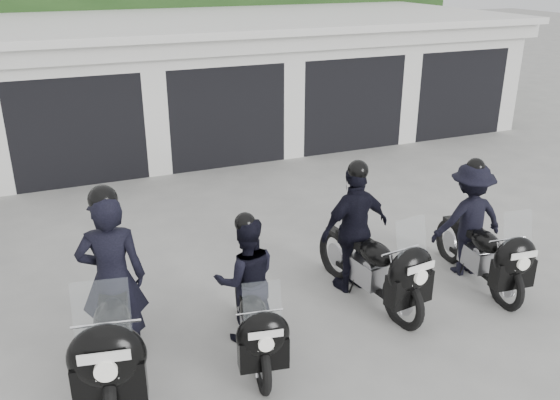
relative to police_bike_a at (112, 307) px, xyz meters
name	(u,v)px	position (x,y,z in m)	size (l,w,h in m)	color
ground	(348,278)	(3.36, 0.91, -0.86)	(80.00, 80.00, 0.00)	#9F9E99
garage_block	(195,82)	(3.36, 8.97, 0.56)	(16.40, 6.80, 2.96)	silver
background_vegetation	(164,11)	(3.74, 13.83, 1.91)	(20.00, 3.90, 5.80)	#183412
police_bike_a	(112,307)	(0.00, 0.00, 0.00)	(1.03, 2.47, 2.17)	black
police_bike_b	(249,293)	(1.51, -0.07, -0.15)	(0.90, 1.93, 1.70)	black
police_bike_c	(363,240)	(3.32, 0.47, -0.04)	(1.11, 2.21, 1.93)	black
police_bike_d	(475,228)	(5.01, 0.28, -0.09)	(1.13, 2.07, 1.80)	black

